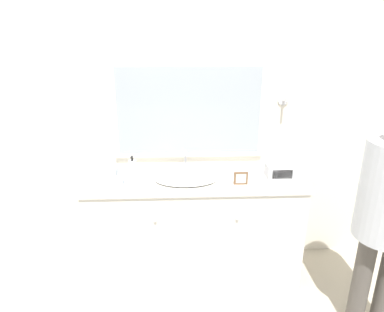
{
  "coord_description": "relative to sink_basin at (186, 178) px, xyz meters",
  "views": [
    {
      "loc": [
        -0.13,
        -2.27,
        2.03
      ],
      "look_at": [
        -0.02,
        0.3,
        1.11
      ],
      "focal_mm": 32.0,
      "sensor_mm": 36.0,
      "label": 1
    }
  ],
  "objects": [
    {
      "name": "picture_frame",
      "position": [
        0.43,
        -0.1,
        0.03
      ],
      "size": [
        0.11,
        0.01,
        0.11
      ],
      "color": "brown",
      "rests_on": "vanity_counter"
    },
    {
      "name": "hand_towel_far_corner",
      "position": [
        -0.66,
        0.14,
        0.01
      ],
      "size": [
        0.16,
        0.12,
        0.05
      ],
      "color": "#A8B7C6",
      "rests_on": "vanity_counter"
    },
    {
      "name": "vanity_counter",
      "position": [
        0.07,
        0.02,
        -0.47
      ],
      "size": [
        1.81,
        0.56,
        0.91
      ],
      "color": "silver",
      "rests_on": "ground_plane"
    },
    {
      "name": "wall_back",
      "position": [
        0.07,
        0.33,
        0.35
      ],
      "size": [
        8.0,
        0.18,
        2.55
      ],
      "color": "silver",
      "rests_on": "ground_plane"
    },
    {
      "name": "metal_tray",
      "position": [
        0.5,
        0.06,
        -0.01
      ],
      "size": [
        0.19,
        0.13,
        0.01
      ],
      "color": "silver",
      "rests_on": "vanity_counter"
    },
    {
      "name": "ground_plane",
      "position": [
        0.07,
        -0.28,
        -0.93
      ],
      "size": [
        14.0,
        14.0,
        0.0
      ],
      "primitive_type": "plane",
      "color": "#B2A893"
    },
    {
      "name": "hand_towel_near_sink",
      "position": [
        -0.59,
        -0.07,
        -0.0
      ],
      "size": [
        0.19,
        0.1,
        0.03
      ],
      "color": "#A8B7C6",
      "rests_on": "vanity_counter"
    },
    {
      "name": "sink_basin",
      "position": [
        0.0,
        0.0,
        0.0
      ],
      "size": [
        0.51,
        0.38,
        0.2
      ],
      "color": "white",
      "rests_on": "vanity_counter"
    },
    {
      "name": "appliance_box",
      "position": [
        0.78,
        0.03,
        0.04
      ],
      "size": [
        0.23,
        0.15,
        0.11
      ],
      "color": "#BCBCC1",
      "rests_on": "vanity_counter"
    },
    {
      "name": "soap_bottle",
      "position": [
        -0.43,
        0.05,
        0.06
      ],
      "size": [
        0.06,
        0.06,
        0.2
      ],
      "color": "white",
      "rests_on": "vanity_counter"
    }
  ]
}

